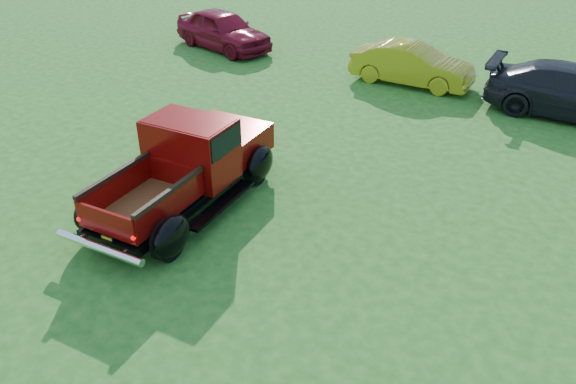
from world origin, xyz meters
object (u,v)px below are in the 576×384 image
(show_car_red, at_px, (223,30))
(show_car_yellow, at_px, (412,65))
(show_car_grey, at_px, (576,92))
(pickup_truck, at_px, (193,162))

(show_car_red, height_order, show_car_yellow, show_car_red)
(show_car_red, relative_size, show_car_grey, 0.87)
(pickup_truck, relative_size, show_car_grey, 1.05)
(show_car_grey, bearing_deg, show_car_yellow, 86.27)
(pickup_truck, xyz_separation_m, show_car_yellow, (0.57, 8.65, -0.21))
(show_car_red, relative_size, show_car_yellow, 1.09)
(pickup_truck, relative_size, show_car_yellow, 1.33)
(pickup_truck, height_order, show_car_red, pickup_truck)
(pickup_truck, bearing_deg, show_car_red, 120.09)
(show_car_yellow, xyz_separation_m, show_car_grey, (4.52, 0.23, 0.06))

